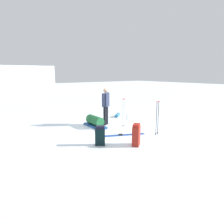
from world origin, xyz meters
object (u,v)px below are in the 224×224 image
at_px(ski_poles_planted_far, 157,116).
at_px(ski_poles_planted_near, 124,111).
at_px(gear_sled, 95,122).
at_px(sleeping_mat_rolled, 117,115).
at_px(backpack_bright, 136,135).
at_px(skier_standing, 106,104).
at_px(ski_pair_near, 121,135).
at_px(backpack_large_dark, 100,136).
at_px(thermos_bottle, 127,117).

bearing_deg(ski_poles_planted_far, ski_poles_planted_near, 100.00).
bearing_deg(gear_sled, sleeping_mat_rolled, 27.08).
height_order(backpack_bright, ski_poles_planted_far, ski_poles_planted_far).
height_order(ski_poles_planted_far, gear_sled, ski_poles_planted_far).
relative_size(skier_standing, gear_sled, 1.29).
relative_size(ski_pair_near, backpack_large_dark, 2.79).
distance_m(gear_sled, thermos_bottle, 2.04).
distance_m(backpack_bright, sleeping_mat_rolled, 4.52).
bearing_deg(gear_sled, ski_pair_near, -86.43).
xyz_separation_m(backpack_large_dark, backpack_bright, (0.93, -0.74, 0.04)).
distance_m(backpack_large_dark, thermos_bottle, 3.88).
bearing_deg(ski_poles_planted_far, ski_pair_near, 147.80).
xyz_separation_m(backpack_large_dark, ski_poles_planted_far, (2.39, -0.33, 0.41)).
distance_m(ski_pair_near, thermos_bottle, 2.69).
bearing_deg(sleeping_mat_rolled, ski_poles_planted_far, -102.86).
height_order(ski_poles_planted_near, gear_sled, ski_poles_planted_near).
distance_m(ski_pair_near, sleeping_mat_rolled, 3.40).
relative_size(ski_poles_planted_far, thermos_bottle, 5.03).
bearing_deg(ski_poles_planted_far, thermos_bottle, 74.17).
bearing_deg(thermos_bottle, backpack_bright, -126.12).
distance_m(skier_standing, backpack_large_dark, 2.80).
relative_size(backpack_bright, gear_sled, 0.55).
xyz_separation_m(gear_sled, sleeping_mat_rolled, (2.09, 1.07, -0.13)).
xyz_separation_m(backpack_bright, gear_sled, (0.17, 2.83, -0.13)).
xyz_separation_m(backpack_large_dark, thermos_bottle, (3.14, 2.28, -0.18)).
height_order(ski_pair_near, ski_poles_planted_far, ski_poles_planted_far).
xyz_separation_m(ski_pair_near, ski_poles_planted_near, (0.89, 0.92, 0.69)).
bearing_deg(backpack_bright, backpack_large_dark, 141.75).
bearing_deg(ski_poles_planted_near, sleeping_mat_rolled, 59.26).
distance_m(ski_pair_near, backpack_bright, 1.23).
distance_m(ski_pair_near, gear_sled, 1.70).
distance_m(skier_standing, gear_sled, 0.95).
bearing_deg(ski_poles_planted_far, backpack_bright, -164.65).
bearing_deg(backpack_bright, gear_sled, 86.59).
bearing_deg(backpack_large_dark, ski_poles_planted_near, 32.35).
bearing_deg(ski_pair_near, gear_sled, 93.57).
distance_m(skier_standing, ski_poles_planted_far, 2.57).
height_order(ski_pair_near, ski_poles_planted_near, ski_poles_planted_near).
relative_size(ski_pair_near, ski_poles_planted_near, 1.41).
bearing_deg(backpack_large_dark, ski_pair_near, 18.86).
relative_size(skier_standing, thermos_bottle, 6.54).
bearing_deg(skier_standing, backpack_bright, -105.18).
xyz_separation_m(skier_standing, backpack_bright, (-0.78, -2.86, -0.60)).
relative_size(backpack_large_dark, ski_poles_planted_near, 0.51).
relative_size(ski_pair_near, backpack_bright, 2.48).
xyz_separation_m(ski_pair_near, gear_sled, (-0.11, 1.69, 0.21)).
bearing_deg(gear_sled, backpack_bright, -93.41).
height_order(ski_pair_near, backpack_large_dark, backpack_large_dark).
bearing_deg(gear_sled, ski_poles_planted_near, -37.63).
height_order(skier_standing, thermos_bottle, skier_standing).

